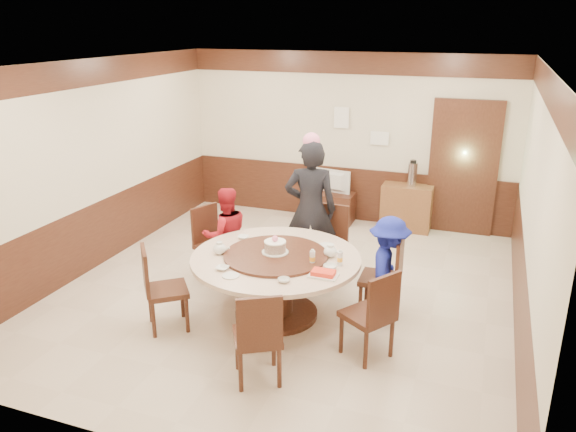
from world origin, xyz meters
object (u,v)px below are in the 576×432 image
(person_blue, at_px, (388,270))
(birthday_cake, at_px, (275,247))
(banquet_table, at_px, (276,274))
(shrimp_platter, at_px, (323,274))
(tv_stand, at_px, (329,207))
(person_standing, at_px, (310,210))
(person_red, at_px, (226,235))
(side_cabinet, at_px, (406,208))
(television, at_px, (330,182))
(thermos, at_px, (412,174))

(person_blue, bearing_deg, birthday_cake, 96.86)
(banquet_table, bearing_deg, birthday_cake, 122.39)
(birthday_cake, distance_m, shrimp_platter, 0.77)
(shrimp_platter, relative_size, tv_stand, 0.35)
(person_standing, distance_m, shrimp_platter, 1.64)
(tv_stand, bearing_deg, person_red, -102.77)
(shrimp_platter, bearing_deg, side_cabinet, 85.32)
(tv_stand, distance_m, television, 0.45)
(banquet_table, distance_m, side_cabinet, 3.55)
(person_red, height_order, side_cabinet, person_red)
(side_cabinet, distance_m, thermos, 0.57)
(television, bearing_deg, person_standing, 109.52)
(shrimp_platter, bearing_deg, person_standing, 112.68)
(tv_stand, relative_size, thermos, 2.24)
(banquet_table, bearing_deg, person_red, 144.71)
(person_red, xyz_separation_m, thermos, (1.97, 2.74, 0.31))
(shrimp_platter, distance_m, side_cabinet, 3.77)
(banquet_table, relative_size, person_standing, 1.03)
(person_blue, bearing_deg, side_cabinet, -3.10)
(tv_stand, bearing_deg, thermos, 1.26)
(person_standing, bearing_deg, side_cabinet, -128.09)
(person_red, distance_m, tv_stand, 2.80)
(tv_stand, distance_m, thermos, 1.53)
(tv_stand, xyz_separation_m, television, (-0.00, 0.00, 0.45))
(shrimp_platter, distance_m, television, 3.84)
(thermos, bearing_deg, side_cabinet, 180.00)
(person_blue, height_order, thermos, person_blue)
(birthday_cake, distance_m, tv_stand, 3.42)
(side_cabinet, bearing_deg, person_standing, -112.68)
(side_cabinet, bearing_deg, person_red, -125.02)
(person_red, height_order, television, person_red)
(side_cabinet, height_order, thermos, thermos)
(person_blue, relative_size, side_cabinet, 1.55)
(person_red, distance_m, birthday_cake, 1.16)
(birthday_cake, bearing_deg, shrimp_platter, -27.69)
(shrimp_platter, bearing_deg, television, 105.08)
(person_standing, distance_m, person_blue, 1.48)
(shrimp_platter, bearing_deg, thermos, 84.47)
(banquet_table, bearing_deg, tv_stand, 95.82)
(tv_stand, bearing_deg, side_cabinet, 1.32)
(person_standing, bearing_deg, television, -95.85)
(person_blue, relative_size, tv_stand, 1.46)
(person_blue, relative_size, shrimp_platter, 4.13)
(person_blue, distance_m, tv_stand, 3.43)
(banquet_table, distance_m, person_standing, 1.25)
(banquet_table, distance_m, television, 3.41)
(shrimp_platter, height_order, side_cabinet, shrimp_platter)
(birthday_cake, relative_size, thermos, 0.80)
(person_standing, distance_m, person_red, 1.14)
(shrimp_platter, bearing_deg, tv_stand, 105.08)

